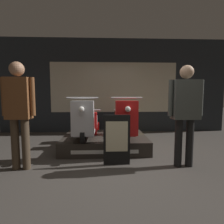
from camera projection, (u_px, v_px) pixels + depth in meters
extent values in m
plane|color=#423D38|center=(123.00, 168.00, 3.07)|extent=(30.00, 30.00, 0.00)
cube|color=#23282D|center=(114.00, 86.00, 6.06)|extent=(7.85, 0.08, 3.20)
cube|color=beige|center=(114.00, 87.00, 6.02)|extent=(4.32, 0.01, 1.70)
cube|color=#2D2823|center=(105.00, 142.00, 4.22)|extent=(1.95, 1.42, 0.31)
cube|color=silver|center=(105.00, 152.00, 3.51)|extent=(1.36, 0.01, 0.08)
cylinder|color=black|center=(83.00, 136.00, 3.50)|extent=(0.09, 0.30, 0.30)
cylinder|color=black|center=(89.00, 125.00, 4.84)|extent=(0.09, 0.30, 0.30)
cube|color=#BCBCC1|center=(86.00, 130.00, 4.17)|extent=(0.42, 1.25, 0.05)
cube|color=#BCBCC1|center=(83.00, 118.00, 3.49)|extent=(0.44, 0.27, 0.69)
cube|color=#BCBCC1|center=(89.00, 122.00, 4.81)|extent=(0.46, 0.31, 0.34)
cube|color=black|center=(89.00, 114.00, 4.78)|extent=(0.33, 0.28, 0.13)
cylinder|color=silver|center=(82.00, 98.00, 3.44)|extent=(0.63, 0.03, 0.03)
sphere|color=white|center=(81.00, 109.00, 3.28)|extent=(0.11, 0.11, 0.11)
cylinder|color=black|center=(126.00, 136.00, 3.54)|extent=(0.09, 0.30, 0.30)
cylinder|color=black|center=(120.00, 125.00, 4.87)|extent=(0.09, 0.30, 0.30)
cube|color=red|center=(123.00, 130.00, 4.21)|extent=(0.42, 1.25, 0.05)
cube|color=red|center=(126.00, 118.00, 3.53)|extent=(0.44, 0.27, 0.69)
cube|color=red|center=(121.00, 122.00, 4.84)|extent=(0.46, 0.31, 0.34)
cube|color=black|center=(121.00, 114.00, 4.81)|extent=(0.33, 0.28, 0.13)
cylinder|color=silver|center=(127.00, 98.00, 3.48)|extent=(0.63, 0.03, 0.03)
sphere|color=white|center=(128.00, 109.00, 3.32)|extent=(0.11, 0.11, 0.11)
cylinder|color=black|center=(88.00, 141.00, 4.34)|extent=(0.09, 0.30, 0.30)
cylinder|color=black|center=(92.00, 130.00, 5.68)|extent=(0.09, 0.30, 0.30)
cube|color=red|center=(90.00, 135.00, 5.01)|extent=(0.42, 1.25, 0.05)
cube|color=red|center=(88.00, 126.00, 4.33)|extent=(0.44, 0.27, 0.69)
cube|color=red|center=(92.00, 128.00, 5.65)|extent=(0.46, 0.31, 0.34)
cube|color=black|center=(92.00, 121.00, 5.62)|extent=(0.33, 0.28, 0.13)
cylinder|color=silver|center=(88.00, 110.00, 4.28)|extent=(0.63, 0.03, 0.03)
sphere|color=white|center=(87.00, 120.00, 4.12)|extent=(0.11, 0.11, 0.11)
cylinder|color=black|center=(127.00, 140.00, 4.38)|extent=(0.09, 0.30, 0.30)
cylinder|color=black|center=(121.00, 130.00, 5.72)|extent=(0.09, 0.30, 0.30)
cube|color=yellow|center=(124.00, 135.00, 5.05)|extent=(0.42, 1.25, 0.05)
cube|color=yellow|center=(127.00, 126.00, 4.37)|extent=(0.44, 0.27, 0.69)
cube|color=yellow|center=(122.00, 128.00, 5.69)|extent=(0.46, 0.31, 0.34)
cube|color=black|center=(122.00, 120.00, 5.66)|extent=(0.33, 0.28, 0.13)
cylinder|color=silver|center=(127.00, 110.00, 4.32)|extent=(0.63, 0.03, 0.03)
sphere|color=white|center=(128.00, 119.00, 4.16)|extent=(0.11, 0.11, 0.11)
cylinder|color=#473828|center=(15.00, 144.00, 2.99)|extent=(0.13, 0.13, 0.88)
cylinder|color=#473828|center=(26.00, 144.00, 3.00)|extent=(0.13, 0.13, 0.88)
cube|color=brown|center=(18.00, 98.00, 2.92)|extent=(0.39, 0.22, 0.69)
cylinder|color=brown|center=(4.00, 97.00, 2.91)|extent=(0.08, 0.08, 0.64)
cylinder|color=brown|center=(32.00, 97.00, 2.93)|extent=(0.08, 0.08, 0.64)
sphere|color=#A87A5B|center=(17.00, 69.00, 2.87)|extent=(0.24, 0.24, 0.24)
cylinder|color=black|center=(178.00, 143.00, 3.11)|extent=(0.13, 0.13, 0.86)
cylinder|color=black|center=(190.00, 143.00, 3.12)|extent=(0.13, 0.13, 0.86)
cube|color=#474C47|center=(186.00, 100.00, 3.04)|extent=(0.46, 0.25, 0.68)
cylinder|color=#474C47|center=(171.00, 98.00, 3.03)|extent=(0.08, 0.08, 0.63)
cylinder|color=#474C47|center=(201.00, 98.00, 3.05)|extent=(0.08, 0.08, 0.63)
sphere|color=tan|center=(187.00, 72.00, 3.00)|extent=(0.23, 0.23, 0.23)
cube|color=black|center=(117.00, 140.00, 3.19)|extent=(0.49, 0.04, 0.92)
cube|color=beige|center=(117.00, 137.00, 3.16)|extent=(0.40, 0.01, 0.55)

